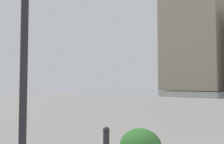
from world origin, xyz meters
name	(u,v)px	position (x,y,z in m)	size (l,w,h in m)	color
building_annex	(193,44)	(25.94, -63.89, 13.05)	(16.19, 11.61, 26.09)	gray
lamppost	(25,18)	(3.17, 0.56, 2.87)	(0.98, 0.28, 4.35)	#232328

